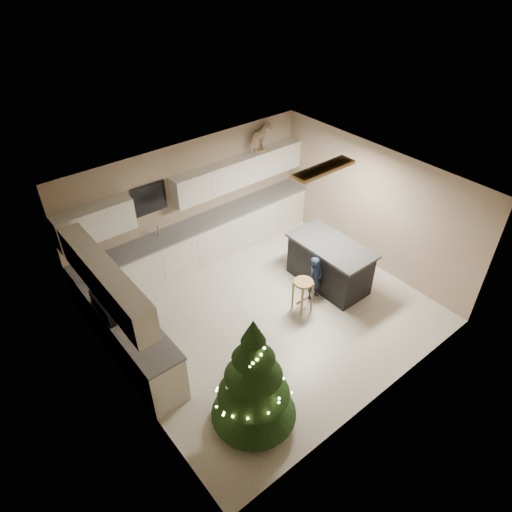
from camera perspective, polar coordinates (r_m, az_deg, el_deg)
name	(u,v)px	position (r m, az deg, el deg)	size (l,w,h in m)	color
ground_plane	(268,313)	(8.69, 1.47, -7.16)	(5.50, 5.50, 0.00)	beige
room_shell	(270,236)	(7.59, 1.79, 2.46)	(5.52, 5.02, 2.61)	gray
cabinetry	(177,259)	(8.86, -9.91, -0.34)	(5.50, 3.20, 2.00)	silver
island	(329,264)	(9.18, 9.16, -0.95)	(0.90, 1.70, 0.95)	black
bar_stool	(303,288)	(8.46, 5.90, -4.06)	(0.36, 0.36, 0.69)	olive
christmas_tree	(254,383)	(6.54, -0.31, -15.64)	(1.30, 1.25, 2.07)	#3F2816
toddler	(315,278)	(8.79, 7.38, -2.77)	(0.34, 0.23, 0.94)	#182642
rocking_horse	(261,138)	(9.88, 0.61, 14.56)	(0.69, 0.51, 0.55)	olive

